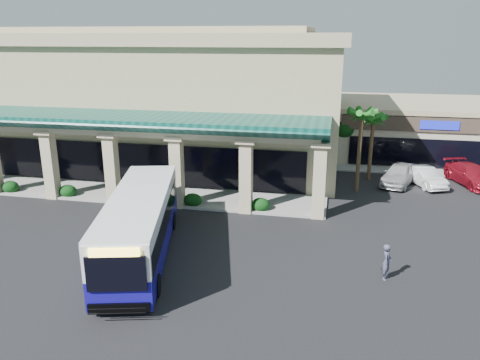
% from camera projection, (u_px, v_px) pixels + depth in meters
% --- Properties ---
extents(ground, '(110.00, 110.00, 0.00)m').
position_uv_depth(ground, '(200.00, 244.00, 25.11)').
color(ground, black).
extents(main_building, '(30.80, 14.80, 11.35)m').
position_uv_depth(main_building, '(161.00, 97.00, 39.96)').
color(main_building, tan).
rests_on(main_building, ground).
extents(arcade, '(30.00, 6.20, 5.70)m').
position_uv_depth(arcade, '(115.00, 155.00, 32.19)').
color(arcade, '#0A4039').
rests_on(arcade, ground).
extents(strip_mall, '(22.50, 12.50, 4.90)m').
position_uv_depth(strip_mall, '(459.00, 129.00, 43.35)').
color(strip_mall, '#C2B79C').
rests_on(strip_mall, ground).
extents(palm_0, '(2.40, 2.40, 6.60)m').
position_uv_depth(palm_0, '(360.00, 146.00, 32.78)').
color(palm_0, '#1B6019').
rests_on(palm_0, ground).
extents(palm_1, '(2.40, 2.40, 5.80)m').
position_uv_depth(palm_1, '(371.00, 143.00, 35.51)').
color(palm_1, '#1B6019').
rests_on(palm_1, ground).
extents(broadleaf_tree, '(2.60, 2.60, 4.81)m').
position_uv_depth(broadleaf_tree, '(344.00, 135.00, 40.73)').
color(broadleaf_tree, black).
rests_on(broadleaf_tree, ground).
extents(transit_bus, '(5.50, 11.99, 3.26)m').
position_uv_depth(transit_bus, '(140.00, 226.00, 23.26)').
color(transit_bus, '#160F95').
rests_on(transit_bus, ground).
extents(pedestrian, '(0.55, 0.70, 1.70)m').
position_uv_depth(pedestrian, '(387.00, 262.00, 21.29)').
color(pedestrian, '#42445D').
rests_on(pedestrian, ground).
extents(car_silver, '(3.57, 5.12, 1.62)m').
position_uv_depth(car_silver, '(400.00, 174.00, 35.00)').
color(car_silver, '#BABABA').
rests_on(car_silver, ground).
extents(car_white, '(2.92, 4.47, 1.39)m').
position_uv_depth(car_white, '(425.00, 177.00, 34.74)').
color(car_white, white).
rests_on(car_white, ground).
extents(car_red, '(3.63, 5.61, 1.51)m').
position_uv_depth(car_red, '(471.00, 175.00, 34.97)').
color(car_red, maroon).
rests_on(car_red, ground).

